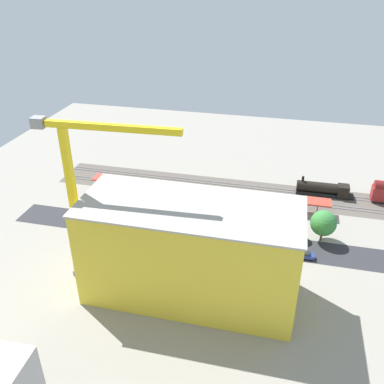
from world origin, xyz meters
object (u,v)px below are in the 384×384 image
parked_car_3 (217,244)px  box_truck_1 (153,236)px  parked_car_1 (276,251)px  construction_building (190,252)px  street_tree_2 (247,214)px  parked_car_5 (168,238)px  street_tree_3 (293,222)px  platform_canopy_near (206,189)px  street_tree_4 (180,205)px  parked_car_2 (249,248)px  street_tree_1 (323,223)px  box_truck_0 (254,251)px  tower_crane (83,188)px  box_truck_2 (269,253)px  parked_car_6 (142,232)px  traffic_light (210,212)px  locomotive (325,189)px  street_tree_0 (185,209)px  parked_car_0 (304,255)px  parked_car_4 (193,242)px

parked_car_3 → box_truck_1: size_ratio=0.49×
parked_car_3 → parked_car_1: bearing=-177.7°
construction_building → street_tree_2: construction_building is taller
parked_car_5 → box_truck_1: 3.67m
parked_car_3 → street_tree_3: 19.35m
platform_canopy_near → street_tree_4: bearing=69.2°
parked_car_2 → street_tree_1: street_tree_1 is taller
parked_car_2 → box_truck_0: (-1.36, 1.89, 0.96)m
tower_crane → street_tree_4: (-12.68, -24.25, -15.98)m
box_truck_2 → parked_car_1: bearing=-121.7°
parked_car_1 → street_tree_3: bearing=-112.8°
parked_car_6 → box_truck_0: size_ratio=0.50×
box_truck_1 → traffic_light: size_ratio=1.28×
parked_car_5 → street_tree_1: 37.41m
street_tree_2 → parked_car_1: bearing=134.1°
locomotive → parked_car_1: 33.57m
platform_canopy_near → street_tree_4: 12.78m
parked_car_1 → box_truck_2: 3.12m
box_truck_1 → street_tree_3: 34.05m
construction_building → street_tree_1: bearing=-136.5°
parked_car_3 → street_tree_0: size_ratio=0.62×
parked_car_0 → street_tree_4: size_ratio=0.60×
box_truck_1 → parked_car_6: bearing=-29.1°
street_tree_1 → street_tree_3: bearing=0.2°
tower_crane → parked_car_0: bearing=-160.1°
parked_car_5 → street_tree_0: (-2.26, -7.97, 3.60)m
traffic_light → box_truck_1: bearing=38.3°
platform_canopy_near → street_tree_3: (-24.00, 12.06, 0.42)m
box_truck_1 → street_tree_3: size_ratio=1.35×
box_truck_0 → street_tree_0: 21.29m
tower_crane → traffic_light: size_ratio=5.16×
parked_car_5 → street_tree_3: size_ratio=0.72×
parked_car_2 → traffic_light: size_ratio=0.65×
parked_car_1 → parked_car_2: parked_car_2 is taller
box_truck_2 → street_tree_2: size_ratio=1.28×
platform_canopy_near → box_truck_0: bearing=125.1°
parked_car_2 → parked_car_4: parked_car_2 is taller
parked_car_2 → construction_building: size_ratio=0.11×
construction_building → parked_car_5: bearing=-60.0°
parked_car_6 → box_truck_0: bearing=175.1°
locomotive → parked_car_5: bearing=40.1°
locomotive → tower_crane: (49.87, 47.38, 19.02)m
street_tree_0 → street_tree_2: street_tree_2 is taller
street_tree_0 → traffic_light: (-6.53, -0.26, 0.13)m
platform_canopy_near → box_truck_2: (-19.08, 22.58, -2.05)m
parked_car_1 → box_truck_0: (4.82, 2.41, 1.04)m
locomotive → box_truck_1: size_ratio=1.85×
tower_crane → box_truck_2: tower_crane is taller
platform_canopy_near → street_tree_2: 17.60m
parked_car_0 → street_tree_0: (29.86, -7.43, 3.60)m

